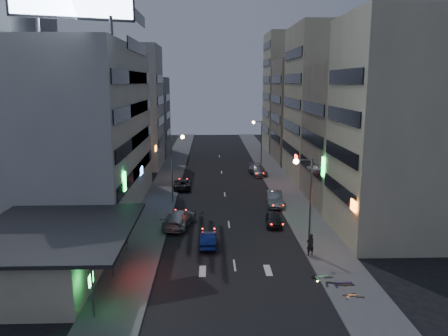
{
  "coord_description": "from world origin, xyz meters",
  "views": [
    {
      "loc": [
        -1.9,
        -28.05,
        14.16
      ],
      "look_at": [
        -0.42,
        16.18,
        5.4
      ],
      "focal_mm": 35.0,
      "sensor_mm": 36.0,
      "label": 1
    }
  ],
  "objects_px": {
    "road_car_silver": "(179,218)",
    "scooter_blue": "(352,274)",
    "parked_car_right_near": "(274,219)",
    "scooter_silver_a": "(364,288)",
    "scooter_black_a": "(355,286)",
    "road_car_blue": "(208,239)",
    "parked_car_right_mid": "(274,199)",
    "parked_car_left": "(182,184)",
    "person": "(310,245)",
    "scooter_black_b": "(346,275)",
    "scooter_silver_b": "(331,268)",
    "parked_car_right_far": "(258,170)"
  },
  "relations": [
    {
      "from": "road_car_silver",
      "to": "scooter_blue",
      "type": "height_order",
      "value": "road_car_silver"
    },
    {
      "from": "parked_car_right_near",
      "to": "scooter_silver_a",
      "type": "distance_m",
      "value": 15.49
    },
    {
      "from": "scooter_black_a",
      "to": "scooter_silver_a",
      "type": "bearing_deg",
      "value": -132.86
    },
    {
      "from": "road_car_blue",
      "to": "scooter_black_a",
      "type": "height_order",
      "value": "road_car_blue"
    },
    {
      "from": "parked_car_right_mid",
      "to": "scooter_black_a",
      "type": "relative_size",
      "value": 3.03
    },
    {
      "from": "scooter_black_a",
      "to": "scooter_blue",
      "type": "height_order",
      "value": "scooter_blue"
    },
    {
      "from": "scooter_silver_a",
      "to": "scooter_blue",
      "type": "xyz_separation_m",
      "value": [
        -0.17,
        1.9,
        0.11
      ]
    },
    {
      "from": "scooter_silver_a",
      "to": "scooter_blue",
      "type": "relative_size",
      "value": 0.83
    },
    {
      "from": "scooter_silver_a",
      "to": "road_car_silver",
      "type": "bearing_deg",
      "value": 48.49
    },
    {
      "from": "parked_car_left",
      "to": "road_car_silver",
      "type": "distance_m",
      "value": 15.63
    },
    {
      "from": "parked_car_left",
      "to": "person",
      "type": "xyz_separation_m",
      "value": [
        11.9,
        -23.64,
        0.39
      ]
    },
    {
      "from": "person",
      "to": "scooter_black_b",
      "type": "xyz_separation_m",
      "value": [
        1.36,
        -5.08,
        -0.33
      ]
    },
    {
      "from": "parked_car_right_mid",
      "to": "scooter_silver_b",
      "type": "bearing_deg",
      "value": -81.33
    },
    {
      "from": "road_car_blue",
      "to": "scooter_silver_b",
      "type": "bearing_deg",
      "value": 146.81
    },
    {
      "from": "scooter_blue",
      "to": "scooter_silver_a",
      "type": "bearing_deg",
      "value": -176.93
    },
    {
      "from": "parked_car_left",
      "to": "scooter_black_a",
      "type": "height_order",
      "value": "parked_car_left"
    },
    {
      "from": "parked_car_right_far",
      "to": "scooter_blue",
      "type": "relative_size",
      "value": 2.55
    },
    {
      "from": "scooter_silver_a",
      "to": "scooter_black_b",
      "type": "relative_size",
      "value": 0.85
    },
    {
      "from": "scooter_black_b",
      "to": "person",
      "type": "bearing_deg",
      "value": 26.07
    },
    {
      "from": "person",
      "to": "parked_car_right_far",
      "type": "bearing_deg",
      "value": -106.04
    },
    {
      "from": "scooter_black_a",
      "to": "scooter_black_b",
      "type": "height_order",
      "value": "scooter_black_b"
    },
    {
      "from": "road_car_silver",
      "to": "road_car_blue",
      "type": "bearing_deg",
      "value": 130.2
    },
    {
      "from": "parked_car_right_mid",
      "to": "scooter_black_b",
      "type": "bearing_deg",
      "value": -79.73
    },
    {
      "from": "parked_car_left",
      "to": "parked_car_right_far",
      "type": "xyz_separation_m",
      "value": [
        11.13,
        8.41,
        0.09
      ]
    },
    {
      "from": "parked_car_right_mid",
      "to": "scooter_silver_a",
      "type": "relative_size",
      "value": 2.92
    },
    {
      "from": "parked_car_right_near",
      "to": "scooter_silver_b",
      "type": "xyz_separation_m",
      "value": [
        2.51,
        -11.9,
        0.03
      ]
    },
    {
      "from": "scooter_silver_a",
      "to": "scooter_silver_b",
      "type": "distance_m",
      "value": 3.38
    },
    {
      "from": "parked_car_left",
      "to": "road_car_silver",
      "type": "bearing_deg",
      "value": 89.73
    },
    {
      "from": "road_car_silver",
      "to": "person",
      "type": "distance_m",
      "value": 13.86
    },
    {
      "from": "scooter_black_a",
      "to": "scooter_blue",
      "type": "distance_m",
      "value": 1.67
    },
    {
      "from": "scooter_blue",
      "to": "scooter_silver_b",
      "type": "xyz_separation_m",
      "value": [
        -1.19,
        1.2,
        -0.07
      ]
    },
    {
      "from": "scooter_silver_a",
      "to": "parked_car_right_mid",
      "type": "bearing_deg",
      "value": 13.68
    },
    {
      "from": "parked_car_right_mid",
      "to": "scooter_black_b",
      "type": "relative_size",
      "value": 2.47
    },
    {
      "from": "parked_car_left",
      "to": "road_car_silver",
      "type": "height_order",
      "value": "road_car_silver"
    },
    {
      "from": "parked_car_right_mid",
      "to": "person",
      "type": "relative_size",
      "value": 2.64
    },
    {
      "from": "road_car_blue",
      "to": "scooter_black_b",
      "type": "xyz_separation_m",
      "value": [
        9.72,
        -7.66,
        0.09
      ]
    },
    {
      "from": "road_car_blue",
      "to": "scooter_silver_a",
      "type": "bearing_deg",
      "value": 139.59
    },
    {
      "from": "scooter_black_a",
      "to": "parked_car_right_mid",
      "type": "bearing_deg",
      "value": -9.06
    },
    {
      "from": "scooter_blue",
      "to": "scooter_black_b",
      "type": "distance_m",
      "value": 0.54
    },
    {
      "from": "road_car_blue",
      "to": "scooter_black_a",
      "type": "relative_size",
      "value": 2.37
    },
    {
      "from": "parked_car_right_near",
      "to": "person",
      "type": "distance_m",
      "value": 8.36
    },
    {
      "from": "parked_car_right_mid",
      "to": "parked_car_right_far",
      "type": "height_order",
      "value": "parked_car_right_mid"
    },
    {
      "from": "road_car_silver",
      "to": "scooter_black_a",
      "type": "bearing_deg",
      "value": 143.09
    },
    {
      "from": "scooter_black_a",
      "to": "scooter_silver_b",
      "type": "relative_size",
      "value": 0.89
    },
    {
      "from": "road_car_blue",
      "to": "scooter_black_a",
      "type": "distance_m",
      "value": 13.49
    },
    {
      "from": "parked_car_left",
      "to": "road_car_blue",
      "type": "bearing_deg",
      "value": 97.1
    },
    {
      "from": "person",
      "to": "scooter_black_a",
      "type": "height_order",
      "value": "person"
    },
    {
      "from": "scooter_black_a",
      "to": "scooter_silver_b",
      "type": "distance_m",
      "value": 2.96
    },
    {
      "from": "scooter_silver_a",
      "to": "scooter_blue",
      "type": "height_order",
      "value": "scooter_blue"
    },
    {
      "from": "person",
      "to": "scooter_silver_a",
      "type": "height_order",
      "value": "person"
    }
  ]
}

